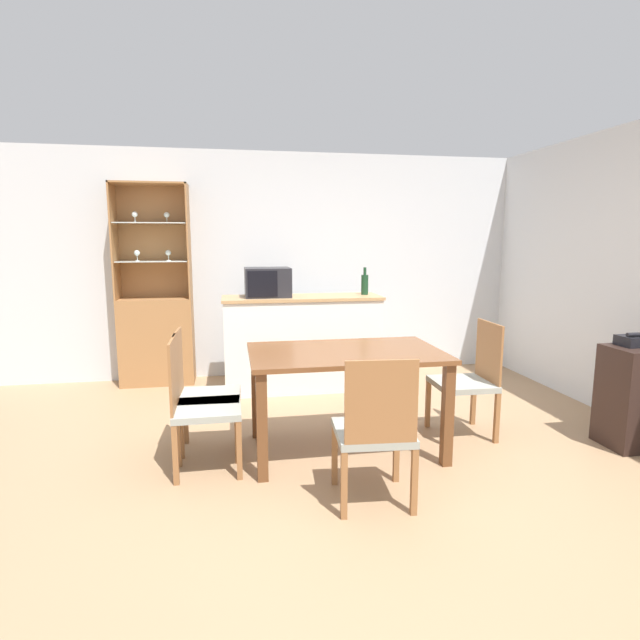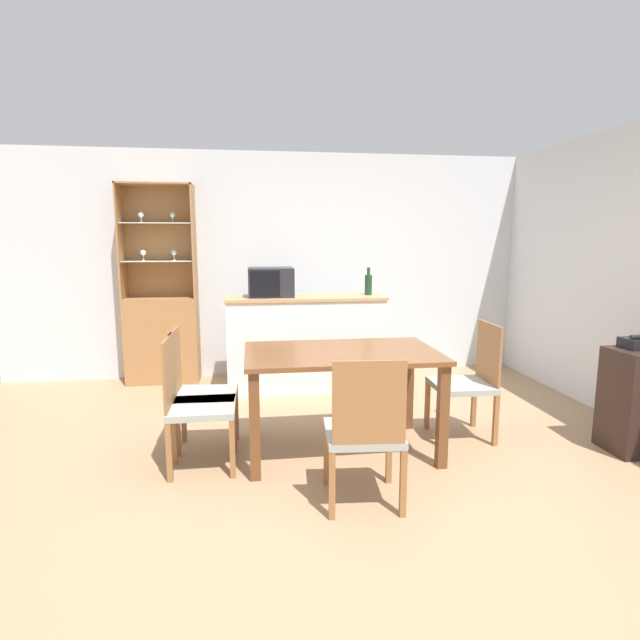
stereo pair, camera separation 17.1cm
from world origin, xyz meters
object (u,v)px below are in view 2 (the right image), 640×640
(display_cabinet, at_px, (162,325))
(telephone, at_px, (639,343))
(dining_chair_side_left_far, at_px, (199,392))
(wine_bottle, at_px, (368,284))
(dining_chair_head_near, at_px, (364,431))
(dining_chair_side_right_far, at_px, (468,381))
(dining_table, at_px, (341,366))
(microwave, at_px, (271,282))
(dining_chair_side_left_near, at_px, (195,404))

(display_cabinet, bearing_deg, telephone, -31.99)
(dining_chair_side_left_far, relative_size, wine_bottle, 3.17)
(dining_chair_head_near, bearing_deg, dining_chair_side_left_far, 143.13)
(dining_chair_side_left_far, relative_size, dining_chair_side_right_far, 1.00)
(display_cabinet, height_order, dining_chair_head_near, display_cabinet)
(dining_chair_head_near, distance_m, wine_bottle, 2.60)
(dining_table, bearing_deg, microwave, 104.89)
(dining_chair_head_near, height_order, dining_chair_side_right_far, same)
(dining_table, xyz_separation_m, dining_chair_side_left_near, (-1.05, -0.13, -0.19))
(dining_chair_side_left_far, distance_m, microwave, 1.78)
(dining_chair_side_right_far, distance_m, wine_bottle, 1.73)
(dining_chair_side_left_near, xyz_separation_m, microwave, (0.61, 1.79, 0.68))
(wine_bottle, bearing_deg, dining_chair_head_near, -103.73)
(dining_chair_head_near, bearing_deg, dining_table, 94.07)
(display_cabinet, xyz_separation_m, telephone, (3.82, -2.38, 0.18))
(display_cabinet, xyz_separation_m, dining_chair_head_near, (1.62, -2.91, -0.18))
(display_cabinet, relative_size, dining_table, 1.54)
(display_cabinet, bearing_deg, dining_chair_head_near, -60.81)
(dining_chair_side_right_far, bearing_deg, dining_table, 98.70)
(display_cabinet, height_order, dining_chair_side_left_far, display_cabinet)
(display_cabinet, relative_size, dining_chair_side_left_far, 2.34)
(microwave, bearing_deg, dining_chair_side_right_far, -45.83)
(dining_table, bearing_deg, dining_chair_side_left_far, 172.76)
(dining_table, distance_m, dining_chair_head_near, 0.81)
(dining_chair_head_near, relative_size, dining_chair_side_left_far, 1.00)
(dining_table, bearing_deg, dining_chair_side_left_near, -172.86)
(dining_chair_head_near, bearing_deg, dining_chair_side_left_near, 152.43)
(dining_chair_side_left_far, relative_size, telephone, 4.07)
(microwave, distance_m, telephone, 3.27)
(display_cabinet, bearing_deg, dining_table, -52.55)
(dining_chair_head_near, relative_size, dining_chair_side_right_far, 1.00)
(dining_chair_side_right_far, bearing_deg, telephone, -107.13)
(dining_chair_head_near, distance_m, microwave, 2.57)
(dining_table, relative_size, microwave, 3.04)
(dining_chair_side_left_far, xyz_separation_m, dining_chair_side_right_far, (2.09, -0.00, 0.00))
(dining_chair_side_right_far, xyz_separation_m, telephone, (1.14, -0.39, 0.36))
(microwave, xyz_separation_m, telephone, (2.63, -1.92, -0.32))
(dining_chair_side_left_far, relative_size, microwave, 2.00)
(display_cabinet, bearing_deg, dining_chair_side_right_far, -36.72)
(dining_chair_side_left_far, bearing_deg, dining_table, 85.03)
(dining_chair_head_near, distance_m, dining_chair_side_right_far, 1.39)
(dining_chair_head_near, distance_m, telephone, 2.28)
(dining_table, relative_size, dining_chair_side_left_far, 1.52)
(dining_chair_head_near, xyz_separation_m, dining_chair_side_right_far, (1.05, 0.91, 0.00))
(display_cabinet, height_order, microwave, display_cabinet)
(dining_chair_head_near, bearing_deg, display_cabinet, 123.54)
(dining_chair_side_left_near, relative_size, microwave, 2.00)
(dining_chair_side_right_far, relative_size, microwave, 2.00)
(dining_chair_side_left_near, bearing_deg, wine_bottle, 137.35)
(telephone, bearing_deg, microwave, 143.87)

